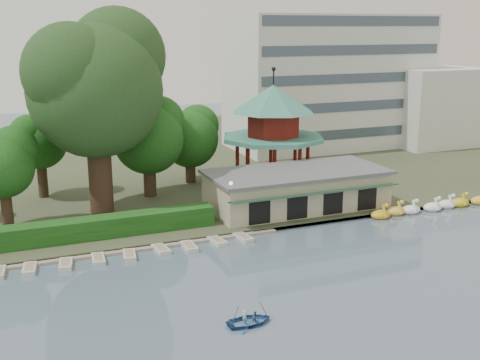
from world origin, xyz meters
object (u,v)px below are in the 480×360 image
boathouse (297,188)px  pavilion (273,124)px  big_tree (96,80)px  rowboat_with_passengers (250,318)px  dock (90,254)px

boathouse → pavilion: bearing=78.7°
big_tree → rowboat_with_passengers: bearing=-80.5°
boathouse → rowboat_with_passengers: 25.38m
dock → boathouse: 22.62m
pavilion → boathouse: bearing=-101.3°
dock → boathouse: bearing=12.2°
dock → big_tree: size_ratio=1.68×
boathouse → pavilion: (2.00, 10.03, 5.11)m
boathouse → pavilion: size_ratio=1.38×
pavilion → big_tree: 22.04m
big_tree → rowboat_with_passengers: (4.51, -27.12, -13.19)m
dock → pavilion: 29.14m
dock → big_tree: big_tree is taller
dock → pavilion: (24.00, 14.80, 7.36)m
pavilion → dock: bearing=-148.3°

